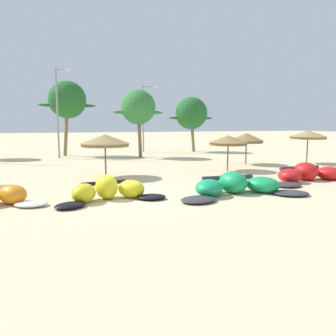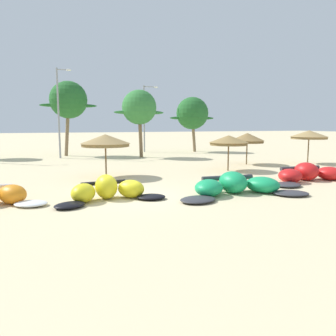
{
  "view_description": "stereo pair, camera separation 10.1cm",
  "coord_description": "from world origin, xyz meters",
  "px_view_note": "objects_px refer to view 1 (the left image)",
  "views": [
    {
      "loc": [
        -3.84,
        -14.79,
        3.38
      ],
      "look_at": [
        2.59,
        2.0,
        1.0
      ],
      "focal_mm": 35.14,
      "sensor_mm": 36.0,
      "label": 1
    },
    {
      "loc": [
        -3.75,
        -14.83,
        3.38
      ],
      "look_at": [
        2.59,
        2.0,
        1.0
      ],
      "focal_mm": 35.14,
      "sensor_mm": 36.0,
      "label": 2
    }
  ],
  "objects_px": {
    "palm_left_of_gap": "(67,100)",
    "beach_umbrella_outermost": "(308,135)",
    "kite_center": "(236,186)",
    "kite_right_of_center": "(310,174)",
    "lamppost_east_center": "(144,115)",
    "beach_umbrella_near_palms": "(246,138)",
    "lamppost_west_center": "(58,109)",
    "palm_center_left": "(138,108)",
    "beach_umbrella_middle": "(228,140)",
    "beach_umbrella_near_van": "(105,140)",
    "palm_center_right": "(191,113)",
    "kite_left_of_center": "(108,191)"
  },
  "relations": [
    {
      "from": "beach_umbrella_near_palms",
      "to": "lamppost_west_center",
      "type": "relative_size",
      "value": 0.32
    },
    {
      "from": "beach_umbrella_near_palms",
      "to": "palm_center_right",
      "type": "xyz_separation_m",
      "value": [
        1.2,
        13.71,
        2.48
      ]
    },
    {
      "from": "kite_center",
      "to": "palm_center_right",
      "type": "relative_size",
      "value": 1.01
    },
    {
      "from": "beach_umbrella_near_palms",
      "to": "palm_center_left",
      "type": "height_order",
      "value": "palm_center_left"
    },
    {
      "from": "kite_left_of_center",
      "to": "lamppost_west_center",
      "type": "relative_size",
      "value": 0.58
    },
    {
      "from": "kite_center",
      "to": "beach_umbrella_near_van",
      "type": "distance_m",
      "value": 9.26
    },
    {
      "from": "beach_umbrella_near_palms",
      "to": "lamppost_west_center",
      "type": "xyz_separation_m",
      "value": [
        -14.55,
        11.13,
        2.7
      ]
    },
    {
      "from": "kite_center",
      "to": "palm_left_of_gap",
      "type": "xyz_separation_m",
      "value": [
        -6.05,
        23.68,
        5.55
      ]
    },
    {
      "from": "kite_left_of_center",
      "to": "kite_right_of_center",
      "type": "xyz_separation_m",
      "value": [
        12.29,
        0.65,
        -0.01
      ]
    },
    {
      "from": "beach_umbrella_outermost",
      "to": "palm_center_left",
      "type": "xyz_separation_m",
      "value": [
        -12.13,
        10.61,
        2.58
      ]
    },
    {
      "from": "beach_umbrella_middle",
      "to": "beach_umbrella_near_palms",
      "type": "bearing_deg",
      "value": 38.89
    },
    {
      "from": "beach_umbrella_outermost",
      "to": "lamppost_east_center",
      "type": "xyz_separation_m",
      "value": [
        -9.58,
        16.93,
        2.08
      ]
    },
    {
      "from": "kite_right_of_center",
      "to": "lamppost_west_center",
      "type": "xyz_separation_m",
      "value": [
        -13.31,
        19.64,
        4.53
      ]
    },
    {
      "from": "palm_left_of_gap",
      "to": "beach_umbrella_outermost",
      "type": "bearing_deg",
      "value": -38.66
    },
    {
      "from": "beach_umbrella_middle",
      "to": "palm_center_left",
      "type": "distance_m",
      "value": 12.76
    },
    {
      "from": "palm_left_of_gap",
      "to": "palm_center_left",
      "type": "relative_size",
      "value": 1.16
    },
    {
      "from": "palm_left_of_gap",
      "to": "palm_center_left",
      "type": "xyz_separation_m",
      "value": [
        6.61,
        -4.39,
        -0.87
      ]
    },
    {
      "from": "kite_left_of_center",
      "to": "lamppost_west_center",
      "type": "xyz_separation_m",
      "value": [
        -1.02,
        20.29,
        4.53
      ]
    },
    {
      "from": "kite_left_of_center",
      "to": "palm_left_of_gap",
      "type": "bearing_deg",
      "value": 89.88
    },
    {
      "from": "beach_umbrella_outermost",
      "to": "palm_center_left",
      "type": "relative_size",
      "value": 0.45
    },
    {
      "from": "lamppost_west_center",
      "to": "palm_center_left",
      "type": "bearing_deg",
      "value": -14.52
    },
    {
      "from": "kite_right_of_center",
      "to": "lamppost_east_center",
      "type": "height_order",
      "value": "lamppost_east_center"
    },
    {
      "from": "lamppost_east_center",
      "to": "kite_left_of_center",
      "type": "bearing_deg",
      "value": -110.52
    },
    {
      "from": "kite_left_of_center",
      "to": "kite_center",
      "type": "distance_m",
      "value": 6.18
    },
    {
      "from": "beach_umbrella_near_palms",
      "to": "beach_umbrella_near_van",
      "type": "bearing_deg",
      "value": -168.1
    },
    {
      "from": "beach_umbrella_middle",
      "to": "beach_umbrella_outermost",
      "type": "xyz_separation_m",
      "value": [
        8.76,
        1.36,
        0.27
      ]
    },
    {
      "from": "kite_right_of_center",
      "to": "beach_umbrella_near_van",
      "type": "xyz_separation_m",
      "value": [
        -11.22,
        5.89,
        1.95
      ]
    },
    {
      "from": "beach_umbrella_middle",
      "to": "palm_center_right",
      "type": "bearing_deg",
      "value": 74.12
    },
    {
      "from": "beach_umbrella_near_van",
      "to": "palm_center_right",
      "type": "bearing_deg",
      "value": 50.11
    },
    {
      "from": "palm_left_of_gap",
      "to": "lamppost_east_center",
      "type": "distance_m",
      "value": 9.47
    },
    {
      "from": "palm_left_of_gap",
      "to": "kite_left_of_center",
      "type": "bearing_deg",
      "value": -90.12
    },
    {
      "from": "kite_left_of_center",
      "to": "lamppost_east_center",
      "type": "height_order",
      "value": "lamppost_east_center"
    },
    {
      "from": "kite_right_of_center",
      "to": "lamppost_east_center",
      "type": "bearing_deg",
      "value": 97.32
    },
    {
      "from": "beach_umbrella_middle",
      "to": "palm_center_left",
      "type": "height_order",
      "value": "palm_center_left"
    },
    {
      "from": "beach_umbrella_middle",
      "to": "beach_umbrella_outermost",
      "type": "bearing_deg",
      "value": 8.84
    },
    {
      "from": "beach_umbrella_near_palms",
      "to": "palm_center_left",
      "type": "relative_size",
      "value": 0.42
    },
    {
      "from": "kite_right_of_center",
      "to": "palm_center_left",
      "type": "relative_size",
      "value": 0.98
    },
    {
      "from": "lamppost_east_center",
      "to": "kite_right_of_center",
      "type": "bearing_deg",
      "value": -82.68
    },
    {
      "from": "palm_center_right",
      "to": "beach_umbrella_outermost",
      "type": "bearing_deg",
      "value": -75.03
    },
    {
      "from": "beach_umbrella_near_van",
      "to": "beach_umbrella_middle",
      "type": "bearing_deg",
      "value": -1.3
    },
    {
      "from": "kite_center",
      "to": "beach_umbrella_middle",
      "type": "xyz_separation_m",
      "value": [
        3.93,
        7.33,
        1.83
      ]
    },
    {
      "from": "kite_center",
      "to": "beach_umbrella_near_van",
      "type": "bearing_deg",
      "value": 123.69
    },
    {
      "from": "palm_center_right",
      "to": "lamppost_east_center",
      "type": "bearing_deg",
      "value": 162.37
    },
    {
      "from": "beach_umbrella_near_van",
      "to": "palm_left_of_gap",
      "type": "height_order",
      "value": "palm_left_of_gap"
    },
    {
      "from": "kite_left_of_center",
      "to": "beach_umbrella_outermost",
      "type": "relative_size",
      "value": 1.66
    },
    {
      "from": "palm_center_left",
      "to": "lamppost_west_center",
      "type": "distance_m",
      "value": 7.93
    },
    {
      "from": "palm_left_of_gap",
      "to": "kite_right_of_center",
      "type": "bearing_deg",
      "value": -60.94
    },
    {
      "from": "beach_umbrella_middle",
      "to": "palm_center_left",
      "type": "xyz_separation_m",
      "value": [
        -3.37,
        11.97,
        2.85
      ]
    },
    {
      "from": "palm_left_of_gap",
      "to": "lamppost_west_center",
      "type": "relative_size",
      "value": 0.9
    },
    {
      "from": "palm_center_right",
      "to": "lamppost_west_center",
      "type": "distance_m",
      "value": 15.96
    }
  ]
}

